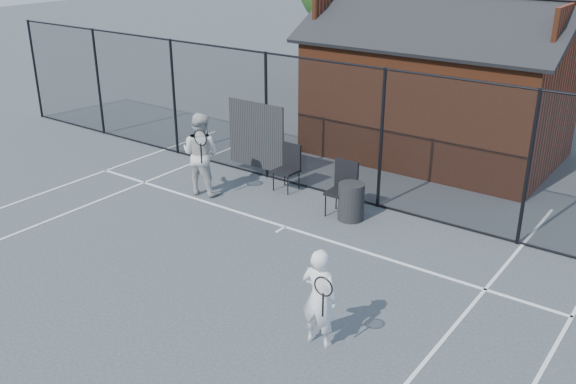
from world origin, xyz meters
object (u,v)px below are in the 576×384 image
Objects in this scene: player_back at (201,154)px; chair_right at (341,190)px; clubhouse at (438,94)px; player_front at (319,297)px; waste_bin at (351,202)px; chair_left at (286,169)px.

player_back reaches higher than chair_right.
chair_right is (0.08, -4.86, -1.05)m from clubhouse.
waste_bin is (-1.80, 3.94, -0.37)m from player_front.
player_back is at bearing -168.08° from chair_right.
player_front is 0.81× the size of player_back.
chair_right is 1.43× the size of waste_bin.
player_front is 5.85m from chair_left.
player_front is 4.35m from waste_bin.
player_back is at bearing -118.65° from clubhouse.
waste_bin is at bearing 114.59° from player_front.
clubhouse is 9.14m from player_front.
waste_bin is at bearing -9.57° from chair_right.
waste_bin is at bearing 12.06° from player_back.
player_front is 4.49m from chair_right.
chair_left is 1.33× the size of waste_bin.
player_back is 3.28m from chair_right.
clubhouse is 4.82m from chair_left.
player_front is at bearing -65.41° from waste_bin.
player_back is 2.38× the size of waste_bin.
player_front reaches higher than chair_right.
clubhouse reaches higher than waste_bin.
clubhouse is at bearing 103.76° from player_front.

